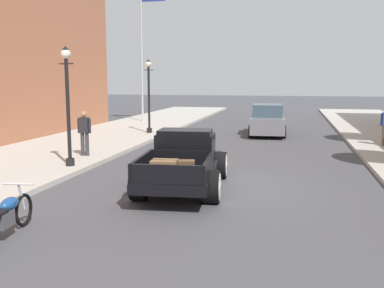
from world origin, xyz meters
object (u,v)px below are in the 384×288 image
object	(u,v)px
car_background_grey	(267,121)
street_lamp_near	(68,97)
motorcycle_parked	(4,216)
flagpole	(145,37)
pedestrian_sidewalk_left	(84,131)
hotrod_truck_black	(185,159)
street_lamp_far	(149,90)

from	to	relation	value
car_background_grey	street_lamp_near	size ratio (longest dim) A/B	1.14
motorcycle_parked	flagpole	distance (m)	22.43
pedestrian_sidewalk_left	hotrod_truck_black	bearing A→B (deg)	-34.12
motorcycle_parked	car_background_grey	size ratio (longest dim) A/B	0.48
street_lamp_near	street_lamp_far	distance (m)	9.12
motorcycle_parked	street_lamp_far	distance (m)	15.36
hotrod_truck_black	car_background_grey	size ratio (longest dim) A/B	1.15
car_background_grey	street_lamp_near	xyz separation A→B (m)	(-5.78, -10.71, 1.62)
motorcycle_parked	street_lamp_near	bearing A→B (deg)	107.58
motorcycle_parked	pedestrian_sidewalk_left	xyz separation A→B (m)	(-2.28, 7.81, 0.64)
street_lamp_far	flagpole	world-z (taller)	flagpole
street_lamp_near	flagpole	xyz separation A→B (m)	(-2.64, 15.35, 3.39)
hotrod_truck_black	street_lamp_near	world-z (taller)	street_lamp_near
car_background_grey	motorcycle_parked	bearing A→B (deg)	-103.13
hotrod_truck_black	flagpole	world-z (taller)	flagpole
street_lamp_far	pedestrian_sidewalk_left	bearing A→B (deg)	-90.65
hotrod_truck_black	car_background_grey	xyz separation A→B (m)	(1.59, 11.96, 0.01)
motorcycle_parked	street_lamp_far	xyz separation A→B (m)	(-2.20, 15.07, 1.94)
hotrod_truck_black	pedestrian_sidewalk_left	bearing A→B (deg)	145.88
street_lamp_far	flagpole	distance (m)	7.47
pedestrian_sidewalk_left	flagpole	world-z (taller)	flagpole
street_lamp_far	motorcycle_parked	bearing A→B (deg)	-81.69
car_background_grey	street_lamp_far	distance (m)	6.50
hotrod_truck_black	street_lamp_near	size ratio (longest dim) A/B	1.31
motorcycle_parked	flagpole	world-z (taller)	flagpole
motorcycle_parked	street_lamp_far	bearing A→B (deg)	98.31
car_background_grey	street_lamp_far	xyz separation A→B (m)	(-6.09, -1.60, 1.62)
hotrod_truck_black	street_lamp_far	bearing A→B (deg)	113.46
flagpole	hotrod_truck_black	bearing A→B (deg)	-67.67
motorcycle_parked	street_lamp_far	world-z (taller)	street_lamp_far
motorcycle_parked	flagpole	size ratio (longest dim) A/B	0.23
hotrod_truck_black	street_lamp_far	distance (m)	11.41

